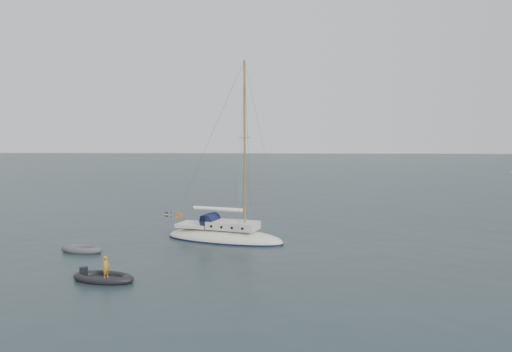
{
  "coord_description": "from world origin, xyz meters",
  "views": [
    {
      "loc": [
        2.27,
        -32.41,
        7.79
      ],
      "look_at": [
        0.77,
        0.0,
        4.92
      ],
      "focal_mm": 35.0,
      "sensor_mm": 36.0,
      "label": 1
    }
  ],
  "objects": [
    {
      "name": "sailboat",
      "position": [
        -1.64,
        2.77,
        1.01
      ],
      "size": [
        9.34,
        2.8,
        13.3
      ],
      "rotation": [
        0.0,
        0.0,
        -0.3
      ],
      "color": "beige",
      "rests_on": "ground"
    },
    {
      "name": "ground",
      "position": [
        0.0,
        0.0,
        0.0
      ],
      "size": [
        300.0,
        300.0,
        0.0
      ],
      "primitive_type": "plane",
      "color": "black",
      "rests_on": "ground"
    },
    {
      "name": "rib",
      "position": [
        -6.92,
        -7.26,
        0.21
      ],
      "size": [
        3.46,
        1.57,
        1.36
      ],
      "rotation": [
        0.0,
        0.0,
        -0.2
      ],
      "color": "black",
      "rests_on": "ground"
    },
    {
      "name": "dinghy",
      "position": [
        -10.56,
        -1.07,
        0.18
      ],
      "size": [
        2.94,
        1.33,
        0.42
      ],
      "rotation": [
        0.0,
        0.0,
        -0.24
      ],
      "color": "#4A4B4F",
      "rests_on": "ground"
    }
  ]
}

